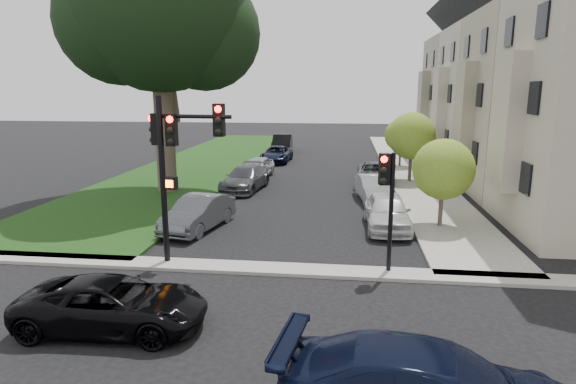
# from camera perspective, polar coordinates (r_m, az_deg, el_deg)

# --- Properties ---
(ground) EXTENTS (140.00, 140.00, 0.00)m
(ground) POSITION_cam_1_polar(r_m,az_deg,el_deg) (14.14, -2.48, -12.27)
(ground) COLOR black
(ground) RESTS_ON ground
(grass_strip) EXTENTS (8.00, 44.00, 0.12)m
(grass_strip) POSITION_cam_1_polar(r_m,az_deg,el_deg) (38.78, -9.91, 3.43)
(grass_strip) COLOR black
(grass_strip) RESTS_ON ground
(sidewalk_right) EXTENTS (3.50, 44.00, 0.12)m
(sidewalk_right) POSITION_cam_1_polar(r_m,az_deg,el_deg) (37.43, 13.89, 2.94)
(sidewalk_right) COLOR gray
(sidewalk_right) RESTS_ON ground
(sidewalk_cross) EXTENTS (60.00, 1.00, 0.12)m
(sidewalk_cross) POSITION_cam_1_polar(r_m,az_deg,el_deg) (15.93, -1.31, -9.12)
(sidewalk_cross) COLOR gray
(sidewalk_cross) RESTS_ON ground
(house_b) EXTENTS (7.70, 7.55, 15.97)m
(house_b) POSITION_cam_1_polar(r_m,az_deg,el_deg) (30.04, 27.71, 12.91)
(house_b) COLOR gray
(house_b) RESTS_ON ground
(house_c) EXTENTS (7.70, 7.55, 15.97)m
(house_c) POSITION_cam_1_polar(r_m,az_deg,el_deg) (37.16, 23.61, 12.88)
(house_c) COLOR beige
(house_c) RESTS_ON ground
(house_d) EXTENTS (7.70, 7.55, 15.97)m
(house_d) POSITION_cam_1_polar(r_m,az_deg,el_deg) (44.42, 20.84, 12.83)
(house_d) COLOR #766E59
(house_d) RESTS_ON ground
(eucalyptus) EXTENTS (10.57, 9.59, 14.98)m
(eucalyptus) POSITION_cam_1_polar(r_m,az_deg,el_deg) (28.13, -15.30, 20.75)
(eucalyptus) COLOR #48372E
(eucalyptus) RESTS_ON ground
(small_tree_a) EXTENTS (2.55, 2.55, 3.83)m
(small_tree_a) POSITION_cam_1_polar(r_m,az_deg,el_deg) (21.06, 17.94, 2.58)
(small_tree_a) COLOR #48372E
(small_tree_a) RESTS_ON ground
(small_tree_b) EXTENTS (2.95, 2.95, 4.42)m
(small_tree_b) POSITION_cam_1_polar(r_m,az_deg,el_deg) (31.10, 14.45, 6.45)
(small_tree_b) COLOR #48372E
(small_tree_b) RESTS_ON ground
(small_tree_c) EXTENTS (2.43, 2.43, 3.65)m
(small_tree_c) POSITION_cam_1_polar(r_m,az_deg,el_deg) (36.98, 13.24, 6.56)
(small_tree_c) COLOR #48372E
(small_tree_c) RESTS_ON ground
(traffic_signal_main) EXTENTS (2.76, 0.72, 5.63)m
(traffic_signal_main) POSITION_cam_1_polar(r_m,az_deg,el_deg) (16.02, -13.26, 4.81)
(traffic_signal_main) COLOR black
(traffic_signal_main) RESTS_ON ground
(traffic_signal_secondary) EXTENTS (0.52, 0.42, 3.92)m
(traffic_signal_secondary) POSITION_cam_1_polar(r_m,az_deg,el_deg) (15.26, 11.72, 0.16)
(traffic_signal_secondary) COLOR black
(traffic_signal_secondary) RESTS_ON ground
(car_cross_near) EXTENTS (4.69, 2.32, 1.28)m
(car_cross_near) POSITION_cam_1_polar(r_m,az_deg,el_deg) (12.91, -20.01, -12.40)
(car_cross_near) COLOR black
(car_cross_near) RESTS_ON ground
(car_parked_0) EXTENTS (1.86, 4.47, 1.51)m
(car_parked_0) POSITION_cam_1_polar(r_m,az_deg,el_deg) (20.78, 11.66, -2.25)
(car_parked_0) COLOR silver
(car_parked_0) RESTS_ON ground
(car_parked_1) EXTENTS (1.94, 4.19, 1.33)m
(car_parked_1) POSITION_cam_1_polar(r_m,az_deg,el_deg) (25.84, 10.06, 0.43)
(car_parked_1) COLOR #999BA0
(car_parked_1) RESTS_ON ground
(car_parked_2) EXTENTS (2.58, 5.09, 1.38)m
(car_parked_2) POSITION_cam_1_polar(r_m,az_deg,el_deg) (30.10, 10.30, 2.13)
(car_parked_2) COLOR #3F4247
(car_parked_2) RESTS_ON ground
(car_parked_5) EXTENTS (2.33, 4.53, 1.42)m
(car_parked_5) POSITION_cam_1_polar(r_m,az_deg,el_deg) (20.58, -10.58, -2.48)
(car_parked_5) COLOR #3F4247
(car_parked_5) RESTS_ON ground
(car_parked_6) EXTENTS (2.50, 5.04, 1.41)m
(car_parked_6) POSITION_cam_1_polar(r_m,az_deg,el_deg) (28.18, -5.09, 1.63)
(car_parked_6) COLOR #3F4247
(car_parked_6) RESTS_ON ground
(car_parked_7) EXTENTS (2.05, 4.20, 1.38)m
(car_parked_7) POSITION_cam_1_polar(r_m,az_deg,el_deg) (32.14, -3.66, 2.94)
(car_parked_7) COLOR #999BA0
(car_parked_7) RESTS_ON ground
(car_parked_8) EXTENTS (2.30, 4.69, 1.28)m
(car_parked_8) POSITION_cam_1_polar(r_m,az_deg,el_deg) (38.92, -1.37, 4.50)
(car_parked_8) COLOR black
(car_parked_8) RESTS_ON ground
(car_parked_9) EXTENTS (1.97, 4.97, 1.61)m
(car_parked_9) POSITION_cam_1_polar(r_m,az_deg,el_deg) (45.31, -0.68, 5.81)
(car_parked_9) COLOR black
(car_parked_9) RESTS_ON ground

